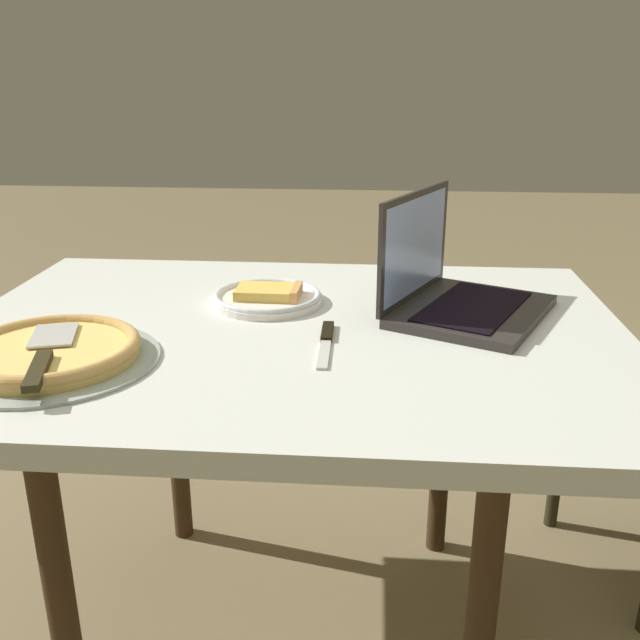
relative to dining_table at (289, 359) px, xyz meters
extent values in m
plane|color=olive|center=(0.00, 0.00, -0.66)|extent=(12.00, 12.00, 0.00)
cube|color=silver|center=(0.00, 0.00, 0.04)|extent=(1.25, 0.90, 0.04)
cylinder|color=#382515|center=(-0.33, -0.33, -0.32)|extent=(0.05, 0.05, 0.69)
cylinder|color=#382515|center=(0.33, -0.33, -0.32)|extent=(0.05, 0.05, 0.69)
cylinder|color=#382515|center=(-0.33, 0.33, -0.32)|extent=(0.05, 0.05, 0.69)
cylinder|color=#382515|center=(0.33, 0.33, -0.32)|extent=(0.05, 0.05, 0.69)
cube|color=#2A2623|center=(0.35, 0.09, 0.07)|extent=(0.36, 0.39, 0.02)
cube|color=black|center=(0.35, 0.09, 0.08)|extent=(0.26, 0.32, 0.00)
cube|color=#2A2623|center=(0.23, 0.15, 0.19)|extent=(0.15, 0.29, 0.21)
cube|color=#8FABE7|center=(0.24, 0.15, 0.19)|extent=(0.13, 0.26, 0.19)
cylinder|color=white|center=(-0.06, 0.14, 0.07)|extent=(0.23, 0.23, 0.01)
torus|color=silver|center=(-0.06, 0.14, 0.08)|extent=(0.22, 0.22, 0.01)
cube|color=#E0B74E|center=(-0.06, 0.14, 0.09)|extent=(0.13, 0.09, 0.02)
cube|color=tan|center=(0.00, 0.13, 0.09)|extent=(0.02, 0.09, 0.03)
cylinder|color=#99A79B|center=(-0.36, -0.19, 0.07)|extent=(0.35, 0.35, 0.01)
cylinder|color=#E7C466|center=(-0.36, -0.19, 0.08)|extent=(0.28, 0.28, 0.02)
torus|color=tan|center=(-0.36, -0.19, 0.09)|extent=(0.29, 0.29, 0.02)
cube|color=#BBBAB1|center=(-0.38, -0.15, 0.09)|extent=(0.10, 0.12, 0.00)
cube|color=black|center=(-0.34, -0.30, 0.10)|extent=(0.06, 0.14, 0.01)
cube|color=beige|center=(0.08, -0.11, 0.07)|extent=(0.02, 0.15, 0.00)
cube|color=black|center=(0.07, -0.03, 0.07)|extent=(0.02, 0.09, 0.01)
cylinder|color=black|center=(0.66, 0.46, -0.46)|extent=(0.03, 0.03, 0.41)
camera|label=1|loc=(0.16, -1.20, 0.52)|focal=39.21mm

